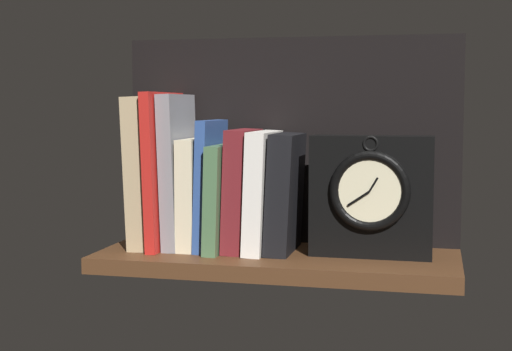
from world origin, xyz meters
TOP-DOWN VIEW (x-y plane):
  - ground_plane at (0.00, 0.00)cm, footprint 57.03×22.40cm
  - back_panel at (0.00, 10.60)cm, footprint 57.03×1.20cm
  - book_tan_shortstories at (-22.39, 1.76)cm, footprint 4.33×13.78cm
  - book_red_requiem at (-19.53, 1.76)cm, footprint 2.46×16.47cm
  - book_gray_chess at (-17.18, 1.76)cm, footprint 3.21×12.77cm
  - book_cream_twain at (-14.21, 1.76)cm, footprint 2.99×12.60cm
  - book_blue_modern at (-11.62, 1.76)cm, footprint 2.40×13.08cm
  - book_green_romantic at (-9.35, 1.76)cm, footprint 2.79×16.29cm
  - book_maroon_dawkins at (-6.25, 1.76)cm, footprint 4.02×12.97cm
  - book_white_catcher at (-2.80, 1.76)cm, footprint 3.69×14.75cm
  - book_black_skeptic at (0.88, 1.76)cm, footprint 4.67×13.02cm
  - framed_clock at (14.68, 0.76)cm, footprint 18.82×6.98cm

SIDE VIEW (x-z plane):
  - ground_plane at x=0.00cm, z-range -2.50..0.00cm
  - book_green_romantic at x=-9.35cm, z-range -0.03..17.16cm
  - book_cream_twain at x=-14.21cm, z-range -0.01..18.02cm
  - book_black_skeptic at x=0.88cm, z-range -0.08..19.05cm
  - framed_clock at x=14.68cm, z-range 0.10..19.02cm
  - book_white_catcher at x=-2.80cm, z-range -0.05..19.36cm
  - book_maroon_dawkins at x=-6.25cm, z-range -0.05..19.63cm
  - book_blue_modern at x=-11.62cm, z-range -0.02..21.09cm
  - book_tan_shortstories at x=-22.39cm, z-range -0.05..24.92cm
  - book_gray_chess at x=-17.18cm, z-range -0.03..25.28cm
  - book_red_requiem at x=-19.53cm, z-range -0.02..25.61cm
  - back_panel at x=0.00cm, z-range 0.00..34.91cm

